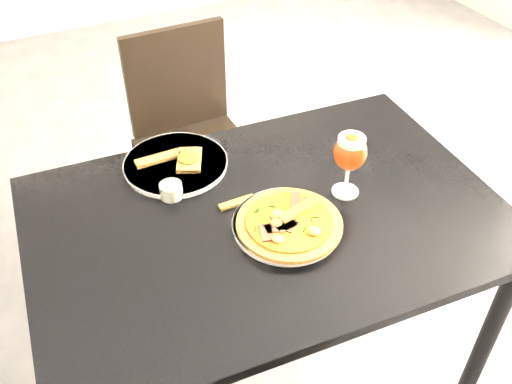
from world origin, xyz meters
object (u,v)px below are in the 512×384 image
dining_table (267,238)px  chair_far (192,138)px  beer_glass (350,153)px  pizza (290,222)px

dining_table → chair_far: chair_far is taller
dining_table → beer_glass: beer_glass is taller
dining_table → chair_far: bearing=88.5°
dining_table → pizza: 0.14m
chair_far → pizza: bearing=-93.9°
chair_far → beer_glass: bearing=-79.4°
chair_far → dining_table: bearing=-95.9°
dining_table → pizza: bearing=-69.6°
dining_table → pizza: pizza is taller
dining_table → beer_glass: bearing=-0.3°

